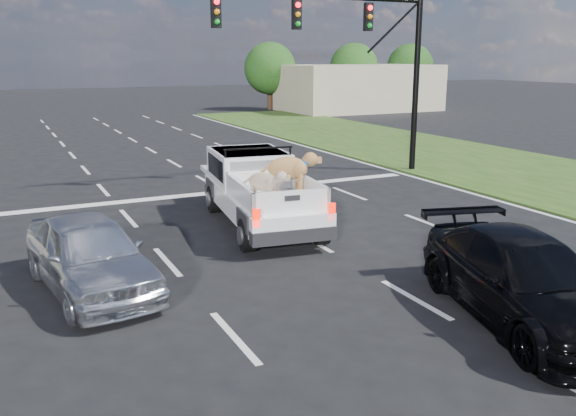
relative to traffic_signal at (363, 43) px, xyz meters
name	(u,v)px	position (x,y,z in m)	size (l,w,h in m)	color
ground	(331,317)	(-7.20, -10.50, -4.73)	(160.00, 160.00, 0.00)	black
road_markings	(207,223)	(-7.20, -3.94, -4.72)	(17.75, 60.00, 0.01)	silver
grass_shoulder_right	(572,183)	(5.80, -4.50, -4.70)	(8.00, 60.00, 0.06)	#204314
traffic_signal	(363,43)	(0.00, 0.00, 0.00)	(9.11, 0.31, 7.00)	black
building_right	(359,88)	(14.80, 23.50, -2.93)	(12.00, 7.00, 3.60)	tan
tree_far_d	(270,69)	(8.80, 27.50, -1.44)	(4.20, 4.20, 5.40)	#332114
tree_far_e	(354,68)	(16.80, 27.50, -1.44)	(4.20, 4.20, 5.40)	#332114
tree_far_f	(410,67)	(22.80, 27.50, -1.44)	(4.20, 4.20, 5.40)	#332114
pickup_truck	(260,188)	(-5.96, -4.61, -3.77)	(2.63, 5.61, 2.02)	black
silver_sedan	(90,254)	(-10.63, -7.48, -4.01)	(1.69, 4.19, 1.43)	silver
black_coupe	(525,280)	(-4.39, -11.98, -4.02)	(1.97, 4.85, 1.41)	black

